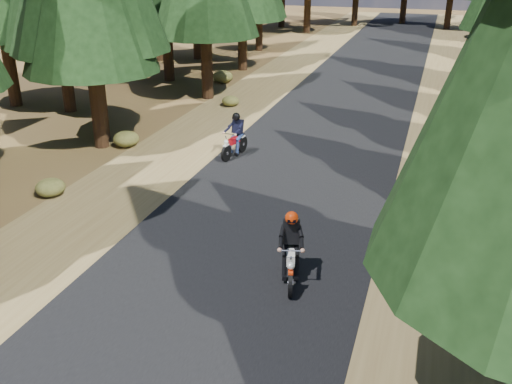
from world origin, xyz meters
TOP-DOWN VIEW (x-y plane):
  - ground at (0.00, 0.00)m, footprint 120.00×120.00m
  - road at (0.00, 5.00)m, footprint 6.00×100.00m
  - shoulder_l at (-4.60, 5.00)m, footprint 3.20×100.00m
  - shoulder_r at (4.60, 5.00)m, footprint 3.20×100.00m
  - understory_shrubs at (1.16, 8.15)m, footprint 15.14×31.18m
  - rider_lead at (1.37, -0.40)m, footprint 0.93×1.80m
  - rider_follow at (-2.40, 6.61)m, footprint 0.79×1.72m

SIDE VIEW (x-z plane):
  - ground at x=0.00m, z-range 0.00..0.00m
  - shoulder_l at x=-4.60m, z-range 0.00..0.01m
  - shoulder_r at x=4.60m, z-range 0.00..0.01m
  - road at x=0.00m, z-range 0.00..0.01m
  - understory_shrubs at x=1.16m, z-range -0.05..0.60m
  - rider_follow at x=-2.40m, z-range -0.24..1.24m
  - rider_lead at x=1.37m, z-range -0.25..1.29m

